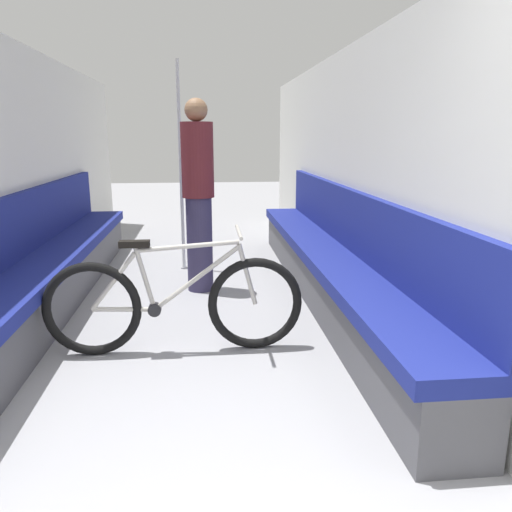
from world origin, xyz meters
TOP-DOWN VIEW (x-y plane):
  - wall_right at (1.50, 2.97)m, footprint 0.10×9.14m
  - bench_seat_row_left at (-1.24, 3.09)m, footprint 0.48×4.97m
  - bench_seat_row_right at (1.24, 3.09)m, footprint 0.48×4.97m
  - bicycle at (-0.10, 2.09)m, footprint 1.77×0.46m
  - grab_pole_near at (-0.13, 4.35)m, footprint 0.08×0.08m
  - passenger_standing at (0.07, 3.52)m, footprint 0.30×0.30m

SIDE VIEW (x-z plane):
  - bench_seat_row_left at x=-1.24m, z-range -0.18..0.83m
  - bench_seat_row_right at x=1.24m, z-range -0.18..0.83m
  - bicycle at x=-0.10m, z-range -0.08..0.78m
  - passenger_standing at x=0.07m, z-range 0.03..1.84m
  - grab_pole_near at x=-0.13m, z-range -0.03..2.22m
  - wall_right at x=1.50m, z-range 0.00..2.27m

